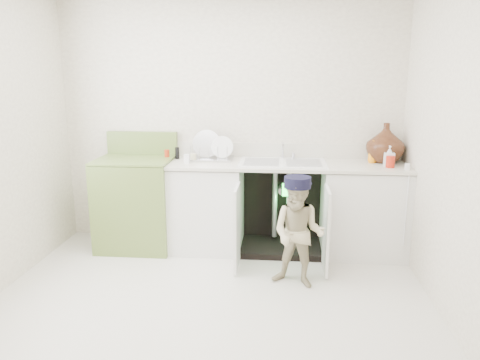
# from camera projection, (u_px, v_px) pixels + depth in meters

# --- Properties ---
(ground) EXTENTS (3.50, 3.50, 0.00)m
(ground) POSITION_uv_depth(u_px,v_px,m) (209.00, 304.00, 3.66)
(ground) COLOR beige
(ground) RESTS_ON ground
(room_shell) EXTENTS (6.00, 5.50, 1.26)m
(room_shell) POSITION_uv_depth(u_px,v_px,m) (207.00, 147.00, 3.37)
(room_shell) COLOR #EDE5CB
(room_shell) RESTS_ON ground
(counter_run) EXTENTS (2.44, 1.02, 1.28)m
(counter_run) POSITION_uv_depth(u_px,v_px,m) (287.00, 203.00, 4.67)
(counter_run) COLOR white
(counter_run) RESTS_ON ground
(avocado_stove) EXTENTS (0.74, 0.65, 1.16)m
(avocado_stove) POSITION_uv_depth(u_px,v_px,m) (137.00, 201.00, 4.78)
(avocado_stove) COLOR olive
(avocado_stove) RESTS_ON ground
(repair_worker) EXTENTS (0.54, 0.70, 0.94)m
(repair_worker) POSITION_uv_depth(u_px,v_px,m) (298.00, 232.00, 3.88)
(repair_worker) COLOR #C6B88E
(repair_worker) RESTS_ON ground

